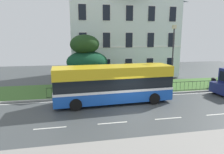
{
  "coord_description": "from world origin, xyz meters",
  "views": [
    {
      "loc": [
        -4.46,
        -14.16,
        5.61
      ],
      "look_at": [
        -0.97,
        3.65,
        2.02
      ],
      "focal_mm": 32.46,
      "sensor_mm": 36.0,
      "label": 1
    }
  ],
  "objects_px": {
    "single_decker_bus": "(113,84)",
    "street_lamp_post": "(173,54)",
    "litter_bin": "(213,82)",
    "georgian_townhouse": "(122,33)",
    "evergreen_tree": "(88,68)"
  },
  "relations": [
    {
      "from": "street_lamp_post",
      "to": "litter_bin",
      "type": "xyz_separation_m",
      "value": [
        5.29,
        0.36,
        -3.28
      ]
    },
    {
      "from": "georgian_townhouse",
      "to": "litter_bin",
      "type": "xyz_separation_m",
      "value": [
        8.11,
        -10.03,
        -5.57
      ]
    },
    {
      "from": "georgian_townhouse",
      "to": "street_lamp_post",
      "type": "xyz_separation_m",
      "value": [
        2.83,
        -10.39,
        -2.29
      ]
    },
    {
      "from": "single_decker_bus",
      "to": "litter_bin",
      "type": "relative_size",
      "value": 9.37
    },
    {
      "from": "evergreen_tree",
      "to": "litter_bin",
      "type": "relative_size",
      "value": 5.56
    },
    {
      "from": "georgian_townhouse",
      "to": "street_lamp_post",
      "type": "height_order",
      "value": "georgian_townhouse"
    },
    {
      "from": "street_lamp_post",
      "to": "litter_bin",
      "type": "height_order",
      "value": "street_lamp_post"
    },
    {
      "from": "evergreen_tree",
      "to": "street_lamp_post",
      "type": "distance_m",
      "value": 9.04
    },
    {
      "from": "street_lamp_post",
      "to": "litter_bin",
      "type": "bearing_deg",
      "value": 3.85
    },
    {
      "from": "single_decker_bus",
      "to": "street_lamp_post",
      "type": "distance_m",
      "value": 7.42
    },
    {
      "from": "georgian_townhouse",
      "to": "litter_bin",
      "type": "distance_m",
      "value": 14.05
    },
    {
      "from": "evergreen_tree",
      "to": "single_decker_bus",
      "type": "relative_size",
      "value": 0.59
    },
    {
      "from": "georgian_townhouse",
      "to": "street_lamp_post",
      "type": "relative_size",
      "value": 2.23
    },
    {
      "from": "georgian_townhouse",
      "to": "street_lamp_post",
      "type": "bearing_deg",
      "value": -74.78
    },
    {
      "from": "georgian_townhouse",
      "to": "evergreen_tree",
      "type": "distance_m",
      "value": 10.07
    }
  ]
}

